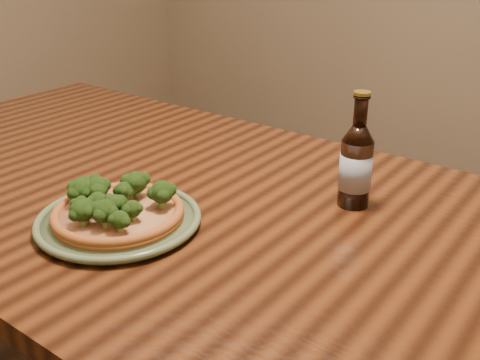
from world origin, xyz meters
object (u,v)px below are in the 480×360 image
Objects in this scene: table at (152,219)px; beer_bottle at (356,165)px; pizza at (117,210)px; plate at (119,220)px.

table is 7.16× the size of beer_bottle.
pizza is 0.45m from beer_bottle.
table is 0.46m from beer_bottle.
plate is (0.10, -0.17, 0.10)m from table.
pizza is at bearing -104.37° from plate.
beer_bottle reaches higher than pizza.
plate is 0.02m from pizza.
beer_bottle is at bearing 47.54° from plate.
plate is at bearing -140.75° from beer_bottle.
table is 0.23m from pizza.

